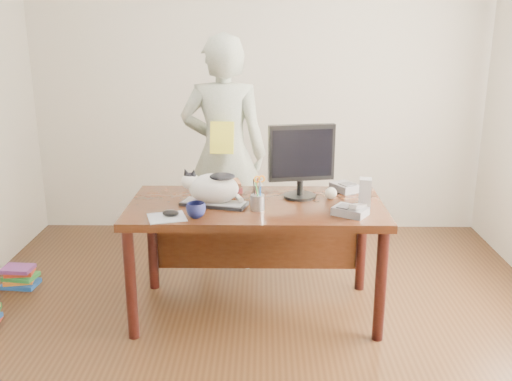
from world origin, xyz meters
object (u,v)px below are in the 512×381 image
object	(u,v)px
calculator	(345,187)
person	(224,154)
monitor	(301,157)
book_stack	(222,186)
cat	(212,187)
phone	(351,210)
coffee_mug	(196,210)
book_pile_b	(20,277)
speaker	(365,191)
pen_cup	(258,200)
desk	(256,221)
mouse	(171,213)
keyboard	(214,203)
baseball	(331,193)

from	to	relation	value
calculator	person	xyz separation A→B (m)	(-0.85, 0.48, 0.11)
monitor	book_stack	bearing A→B (deg)	154.08
cat	monitor	bearing A→B (deg)	31.12
phone	calculator	bearing A→B (deg)	118.69
monitor	coffee_mug	distance (m)	0.78
book_pile_b	coffee_mug	bearing A→B (deg)	-24.38
speaker	pen_cup	bearing A→B (deg)	-159.55
phone	speaker	distance (m)	0.25
desk	mouse	world-z (taller)	mouse
keyboard	monitor	distance (m)	0.63
keyboard	book_pile_b	size ratio (longest dim) A/B	1.68
book_stack	mouse	bearing A→B (deg)	-132.64
cat	pen_cup	size ratio (longest dim) A/B	1.86
phone	book_stack	bearing A→B (deg)	-178.76
monitor	book_stack	distance (m)	0.58
monitor	calculator	distance (m)	0.43
keyboard	speaker	bearing A→B (deg)	17.30
mouse	speaker	xyz separation A→B (m)	(1.18, 0.25, 0.06)
person	book_pile_b	size ratio (longest dim) A/B	6.90
cat	baseball	world-z (taller)	cat
speaker	mouse	bearing A→B (deg)	-157.61
desk	calculator	world-z (taller)	calculator
book_pile_b	book_stack	bearing A→B (deg)	-3.28
keyboard	mouse	bearing A→B (deg)	-121.95
keyboard	coffee_mug	distance (m)	0.25
mouse	phone	bearing A→B (deg)	-14.94
desk	monitor	distance (m)	0.51
speaker	person	bearing A→B (deg)	150.25
pen_cup	book_pile_b	distance (m)	1.94
monitor	book_stack	xyz separation A→B (m)	(-0.52, 0.14, -0.23)
phone	keyboard	bearing A→B (deg)	-159.58
cat	monitor	world-z (taller)	monitor
phone	person	xyz separation A→B (m)	(-0.82, 0.99, 0.11)
coffee_mug	book_pile_b	xyz separation A→B (m)	(-1.37, 0.62, -0.72)
desk	baseball	xyz separation A→B (m)	(0.48, 0.02, 0.19)
keyboard	baseball	size ratio (longest dim) A/B	5.58
phone	person	distance (m)	1.29
phone	book_stack	world-z (taller)	book_stack
person	pen_cup	bearing A→B (deg)	109.68
mouse	keyboard	bearing A→B (deg)	25.61
book_pile_b	calculator	bearing A→B (deg)	-1.47
pen_cup	speaker	bearing A→B (deg)	10.23
book_stack	person	distance (m)	0.52
monitor	person	bearing A→B (deg)	119.07
keyboard	baseball	world-z (taller)	baseball
phone	calculator	size ratio (longest dim) A/B	1.04
coffee_mug	book_stack	xyz separation A→B (m)	(0.12, 0.54, -0.01)
baseball	book_pile_b	size ratio (longest dim) A/B	0.30
keyboard	book_stack	size ratio (longest dim) A/B	1.55
coffee_mug	phone	xyz separation A→B (m)	(0.91, 0.06, -0.02)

